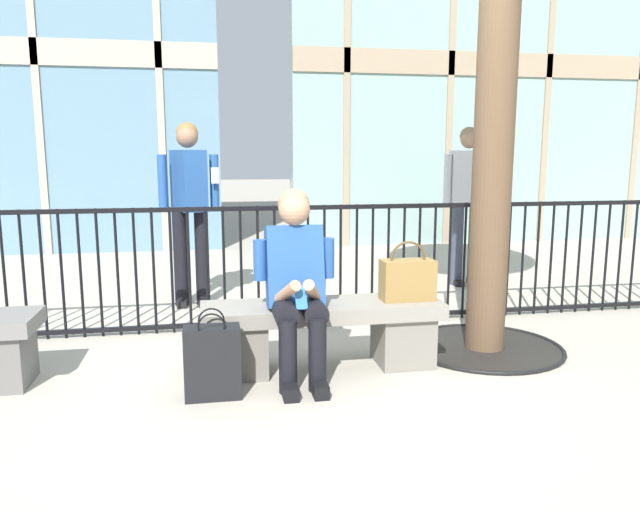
# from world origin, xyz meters

# --- Properties ---
(ground_plane) EXTENTS (60.00, 60.00, 0.00)m
(ground_plane) POSITION_xyz_m (0.00, 0.00, 0.00)
(ground_plane) COLOR #A8A091
(stone_bench) EXTENTS (1.60, 0.44, 0.45)m
(stone_bench) POSITION_xyz_m (0.00, 0.00, 0.27)
(stone_bench) COLOR gray
(stone_bench) RESTS_ON ground
(seated_person_with_phone) EXTENTS (0.52, 0.66, 1.21)m
(seated_person_with_phone) POSITION_xyz_m (-0.19, -0.13, 0.65)
(seated_person_with_phone) COLOR black
(seated_person_with_phone) RESTS_ON ground
(handbag_on_bench) EXTENTS (0.36, 0.18, 0.40)m
(handbag_on_bench) POSITION_xyz_m (0.58, -0.01, 0.59)
(handbag_on_bench) COLOR olive
(handbag_on_bench) RESTS_ON stone_bench
(shopping_bag) EXTENTS (0.33, 0.17, 0.53)m
(shopping_bag) POSITION_xyz_m (-0.73, -0.37, 0.22)
(shopping_bag) COLOR black
(shopping_bag) RESTS_ON ground
(bystander_at_railing) EXTENTS (0.55, 0.44, 1.71)m
(bystander_at_railing) POSITION_xyz_m (-0.90, 1.93, 1.00)
(bystander_at_railing) COLOR black
(bystander_at_railing) RESTS_ON ground
(bystander_further_back) EXTENTS (0.55, 0.28, 1.71)m
(bystander_further_back) POSITION_xyz_m (2.03, 2.33, 1.00)
(bystander_further_back) COLOR #383D4C
(bystander_further_back) RESTS_ON ground
(plaza_railing) EXTENTS (9.23, 0.04, 1.01)m
(plaza_railing) POSITION_xyz_m (0.00, 1.02, 0.51)
(plaza_railing) COLOR black
(plaza_railing) RESTS_ON ground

